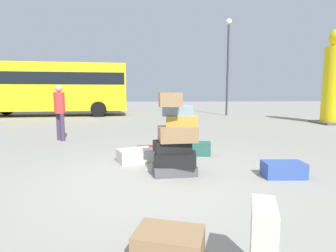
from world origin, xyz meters
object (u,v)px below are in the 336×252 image
at_px(suitcase_cream_behind_tower, 263,249).
at_px(person_bearded_onlooker, 60,107).
at_px(suitcase_cream_foreground_near, 136,156).
at_px(lamp_post, 228,53).
at_px(suitcase_teal_right_side, 194,148).
at_px(parked_bus, 49,86).
at_px(suitcase_tower, 176,142).
at_px(suitcase_brown_foreground_far, 169,244).
at_px(yellow_dummy_statue, 335,82).
at_px(suitcase_maroon_left_side, 153,150).
at_px(suitcase_navy_upright_blue, 283,170).

xyz_separation_m(suitcase_cream_behind_tower, person_bearded_onlooker, (-3.43, 6.20, 0.66)).
relative_size(suitcase_cream_foreground_near, lamp_post, 0.12).
distance_m(suitcase_teal_right_side, parked_bus, 13.19).
bearing_deg(lamp_post, parked_bus, 178.12).
bearing_deg(suitcase_tower, suitcase_cream_behind_tower, -82.78).
height_order(suitcase_tower, suitcase_cream_behind_tower, suitcase_tower).
bearing_deg(person_bearded_onlooker, suitcase_brown_foreground_far, -20.89).
height_order(suitcase_brown_foreground_far, yellow_dummy_statue, yellow_dummy_statue).
bearing_deg(suitcase_maroon_left_side, suitcase_navy_upright_blue, -49.64).
distance_m(person_bearded_onlooker, parked_bus, 9.60).
relative_size(suitcase_maroon_left_side, suitcase_brown_foreground_far, 1.18).
distance_m(suitcase_navy_upright_blue, suitcase_brown_foreground_far, 2.88).
relative_size(suitcase_brown_foreground_far, person_bearded_onlooker, 0.35).
bearing_deg(suitcase_teal_right_side, suitcase_maroon_left_side, -177.24).
relative_size(suitcase_tower, suitcase_navy_upright_blue, 2.12).
bearing_deg(suitcase_maroon_left_side, suitcase_cream_behind_tower, -90.62).
bearing_deg(suitcase_cream_behind_tower, suitcase_teal_right_side, 108.24).
relative_size(suitcase_tower, lamp_post, 0.24).
distance_m(suitcase_maroon_left_side, lamp_post, 12.07).
bearing_deg(suitcase_maroon_left_side, suitcase_tower, -85.89).
bearing_deg(person_bearded_onlooker, suitcase_tower, -4.91).
distance_m(suitcase_maroon_left_side, yellow_dummy_statue, 10.18).
bearing_deg(suitcase_teal_right_side, person_bearded_onlooker, 158.94).
xyz_separation_m(suitcase_cream_behind_tower, lamp_post, (3.95, 14.71, 3.53)).
bearing_deg(suitcase_cream_foreground_near, suitcase_teal_right_side, -0.09).
bearing_deg(parked_bus, yellow_dummy_statue, -25.06).
bearing_deg(suitcase_teal_right_side, suitcase_navy_upright_blue, -44.77).
relative_size(suitcase_cream_behind_tower, person_bearded_onlooker, 0.39).
bearing_deg(suitcase_maroon_left_side, suitcase_cream_foreground_near, -130.49).
xyz_separation_m(suitcase_teal_right_side, suitcase_navy_upright_blue, (1.24, -1.66, -0.02)).
relative_size(suitcase_teal_right_side, yellow_dummy_statue, 0.17).
bearing_deg(suitcase_navy_upright_blue, suitcase_maroon_left_side, 143.67).
bearing_deg(person_bearded_onlooker, yellow_dummy_statue, 61.80).
distance_m(suitcase_cream_behind_tower, lamp_post, 15.63).
xyz_separation_m(suitcase_cream_foreground_near, yellow_dummy_statue, (8.62, 6.30, 1.76)).
height_order(person_bearded_onlooker, lamp_post, lamp_post).
height_order(suitcase_brown_foreground_far, lamp_post, lamp_post).
height_order(suitcase_maroon_left_side, suitcase_cream_foreground_near, suitcase_cream_foreground_near).
bearing_deg(suitcase_navy_upright_blue, parked_bus, 126.73).
xyz_separation_m(person_bearded_onlooker, parked_bus, (-3.58, 8.87, 0.86)).
distance_m(suitcase_teal_right_side, suitcase_navy_upright_blue, 2.07).
xyz_separation_m(person_bearded_onlooker, lamp_post, (7.38, 8.51, 2.88)).
bearing_deg(yellow_dummy_statue, suitcase_navy_upright_blue, -129.41).
bearing_deg(suitcase_tower, suitcase_navy_upright_blue, -9.65).
bearing_deg(suitcase_maroon_left_side, suitcase_teal_right_side, -16.23).
distance_m(suitcase_cream_foreground_near, lamp_post, 12.74).
distance_m(suitcase_cream_foreground_near, parked_bus, 13.01).
height_order(suitcase_cream_foreground_near, yellow_dummy_statue, yellow_dummy_statue).
bearing_deg(lamp_post, suitcase_cream_foreground_near, -114.41).
height_order(suitcase_maroon_left_side, suitcase_brown_foreground_far, suitcase_brown_foreground_far).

